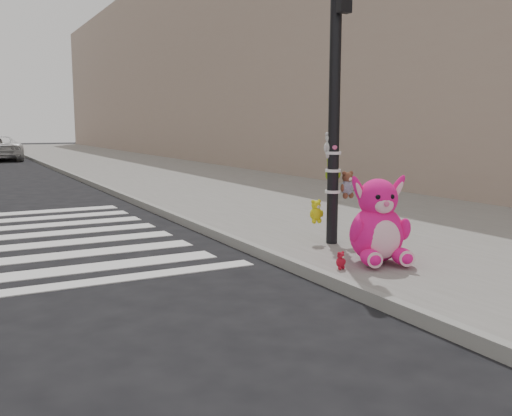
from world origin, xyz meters
TOP-DOWN VIEW (x-y plane):
  - ground at (0.00, 0.00)m, footprint 120.00×120.00m
  - sidewalk_near at (5.00, 10.00)m, footprint 7.00×80.00m
  - curb_edge at (1.55, 10.00)m, footprint 0.12×80.00m
  - bld_near at (10.50, 20.00)m, footprint 5.00×60.00m
  - signal_pole at (2.62, 1.82)m, footprint 0.67×0.49m
  - pink_bunny at (2.41, 0.57)m, footprint 0.87×0.96m
  - red_teddy at (1.80, 0.50)m, footprint 0.17×0.13m

SIDE VIEW (x-z plane):
  - ground at x=0.00m, z-range 0.00..0.00m
  - sidewalk_near at x=5.00m, z-range 0.00..0.14m
  - curb_edge at x=1.55m, z-range -0.01..0.15m
  - red_teddy at x=1.80m, z-range 0.14..0.36m
  - pink_bunny at x=2.41m, z-range 0.04..1.15m
  - signal_pole at x=2.62m, z-range -0.20..3.80m
  - bld_near at x=10.50m, z-range 0.00..10.00m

